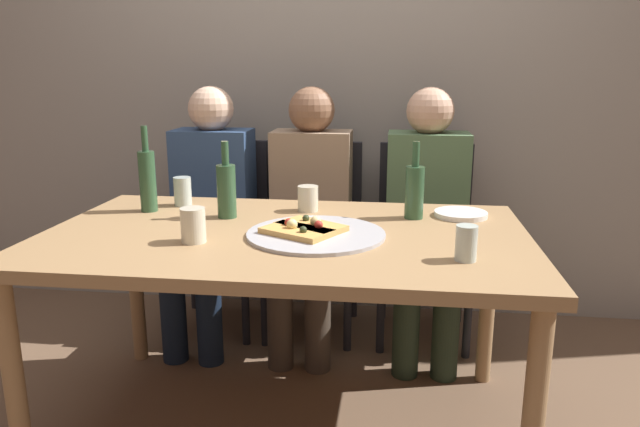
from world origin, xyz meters
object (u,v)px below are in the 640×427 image
(guest_in_beanie, at_px, (309,206))
(beer_bottle, at_px, (226,189))
(pizza_slice_last, at_px, (312,226))
(plate_stack, at_px, (461,214))
(chair_middle, at_px, (314,224))
(guest_in_sweater, at_px, (209,203))
(pizza_tray, at_px, (316,234))
(chair_left, at_px, (220,221))
(guest_by_wall, at_px, (427,209))
(water_bottle, at_px, (414,190))
(chair_right, at_px, (424,228))
(wine_bottle, at_px, (147,179))
(wine_glass, at_px, (193,225))
(tumbler_far, at_px, (308,199))
(dining_table, at_px, (285,252))
(tumbler_near, at_px, (466,243))
(pizza_slice_extra, at_px, (297,231))
(short_glass, at_px, (183,191))

(guest_in_beanie, bearing_deg, beer_bottle, 69.03)
(pizza_slice_last, relative_size, plate_stack, 1.33)
(chair_middle, relative_size, guest_in_sweater, 0.77)
(pizza_tray, xyz_separation_m, chair_left, (-0.61, 0.91, -0.22))
(chair_left, relative_size, guest_by_wall, 0.77)
(beer_bottle, bearing_deg, water_bottle, 6.46)
(chair_right, bearing_deg, guest_by_wall, 90.00)
(water_bottle, bearing_deg, pizza_tray, -139.11)
(wine_bottle, distance_m, wine_glass, 0.49)
(tumbler_far, bearing_deg, chair_right, 51.13)
(pizza_slice_last, height_order, beer_bottle, beer_bottle)
(chair_left, bearing_deg, guest_by_wall, 171.37)
(guest_in_beanie, bearing_deg, dining_table, 92.19)
(beer_bottle, distance_m, chair_left, 0.82)
(chair_left, xyz_separation_m, guest_in_sweater, (-0.00, -0.15, 0.13))
(dining_table, xyz_separation_m, wine_bottle, (-0.56, 0.22, 0.19))
(tumbler_far, distance_m, wine_glass, 0.54)
(tumbler_near, distance_m, wine_glass, 0.82)
(pizza_slice_last, bearing_deg, tumbler_near, -25.93)
(dining_table, bearing_deg, plate_stack, 25.47)
(dining_table, height_order, guest_in_beanie, guest_in_beanie)
(dining_table, distance_m, pizza_slice_extra, 0.12)
(wine_bottle, distance_m, plate_stack, 1.17)
(tumbler_near, bearing_deg, plate_stack, 85.86)
(wine_bottle, distance_m, chair_right, 1.29)
(beer_bottle, relative_size, guest_in_beanie, 0.24)
(plate_stack, relative_size, chair_middle, 0.21)
(chair_left, bearing_deg, pizza_slice_extra, 120.17)
(pizza_slice_last, height_order, plate_stack, pizza_slice_last)
(plate_stack, bearing_deg, water_bottle, -165.12)
(wine_bottle, relative_size, chair_middle, 0.36)
(wine_glass, relative_size, chair_middle, 0.12)
(pizza_slice_last, distance_m, chair_middle, 0.91)
(wine_bottle, height_order, plate_stack, wine_bottle)
(plate_stack, xyz_separation_m, chair_right, (-0.10, 0.59, -0.22))
(short_glass, bearing_deg, pizza_slice_extra, -36.80)
(pizza_tray, xyz_separation_m, plate_stack, (0.49, 0.32, 0.00))
(short_glass, bearing_deg, tumbler_near, -28.17)
(pizza_tray, relative_size, guest_in_sweater, 0.38)
(wine_glass, bearing_deg, pizza_slice_last, 24.13)
(dining_table, relative_size, tumbler_near, 15.64)
(pizza_tray, relative_size, pizza_slice_last, 1.76)
(tumbler_near, xyz_separation_m, guest_in_sweater, (-1.06, 0.95, -0.13))
(pizza_slice_extra, relative_size, water_bottle, 0.92)
(guest_in_beanie, bearing_deg, chair_middle, -90.00)
(water_bottle, xyz_separation_m, short_glass, (-0.89, 0.08, -0.05))
(wine_glass, distance_m, chair_right, 1.31)
(chair_left, bearing_deg, short_glass, 93.00)
(chair_left, height_order, guest_in_sweater, guest_in_sweater)
(guest_in_sweater, bearing_deg, water_bottle, 152.20)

